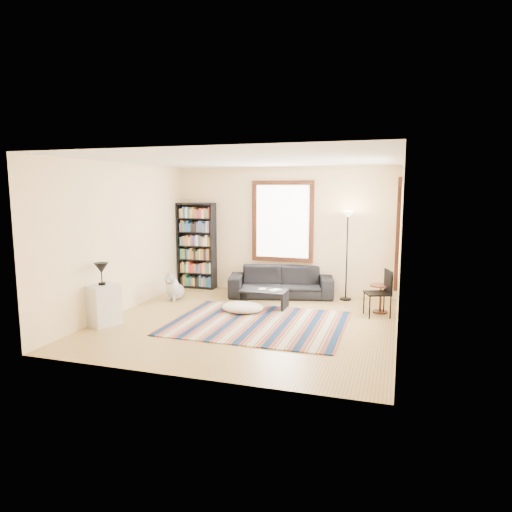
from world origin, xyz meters
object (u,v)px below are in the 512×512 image
(floor_lamp, at_px, (347,256))
(white_cabinet, at_px, (103,305))
(sofa, at_px, (281,282))
(dog, at_px, (175,286))
(folding_chair, at_px, (377,293))
(floor_cushion, at_px, (243,307))
(coffee_table, at_px, (264,299))
(side_table, at_px, (380,299))
(bookshelf, at_px, (197,246))

(floor_lamp, distance_m, white_cabinet, 4.88)
(sofa, xyz_separation_m, dog, (-2.07, -0.93, -0.04))
(folding_chair, xyz_separation_m, white_cabinet, (-4.45, -1.95, -0.08))
(floor_cushion, bearing_deg, coffee_table, 57.15)
(sofa, height_order, coffee_table, sofa)
(floor_cushion, distance_m, floor_lamp, 2.51)
(coffee_table, distance_m, white_cabinet, 2.99)
(side_table, relative_size, dog, 0.94)
(sofa, bearing_deg, floor_lamp, -9.05)
(sofa, xyz_separation_m, coffee_table, (-0.08, -1.05, -0.14))
(bookshelf, bearing_deg, white_cabinet, -94.75)
(sofa, distance_m, floor_cushion, 1.56)
(coffee_table, relative_size, folding_chair, 1.05)
(side_table, distance_m, dog, 4.19)
(side_table, height_order, dog, dog)
(sofa, xyz_separation_m, white_cabinet, (-2.38, -2.96, 0.03))
(side_table, bearing_deg, sofa, 160.87)
(folding_chair, distance_m, white_cabinet, 4.86)
(floor_cushion, distance_m, side_table, 2.60)
(folding_chair, xyz_separation_m, dog, (-4.14, 0.08, -0.14))
(floor_lamp, height_order, folding_chair, floor_lamp)
(side_table, bearing_deg, folding_chair, -100.38)
(sofa, bearing_deg, bookshelf, 159.52)
(coffee_table, bearing_deg, side_table, 8.25)
(floor_lamp, bearing_deg, white_cabinet, -140.89)
(coffee_table, xyz_separation_m, floor_lamp, (1.46, 1.15, 0.75))
(floor_lamp, relative_size, folding_chair, 2.16)
(floor_lamp, height_order, dog, floor_lamp)
(floor_cushion, relative_size, side_table, 1.49)
(floor_cushion, bearing_deg, folding_chair, 11.32)
(floor_cushion, height_order, folding_chair, folding_chair)
(floor_cushion, xyz_separation_m, side_table, (2.48, 0.76, 0.17))
(sofa, relative_size, side_table, 4.11)
(bookshelf, relative_size, coffee_table, 2.22)
(folding_chair, bearing_deg, dog, 158.41)
(floor_lamp, xyz_separation_m, side_table, (0.74, -0.84, -0.66))
(side_table, height_order, white_cabinet, white_cabinet)
(side_table, relative_size, white_cabinet, 0.77)
(sofa, bearing_deg, coffee_table, -107.42)
(sofa, distance_m, dog, 2.27)
(side_table, distance_m, folding_chair, 0.32)
(coffee_table, bearing_deg, floor_lamp, 38.30)
(floor_cushion, distance_m, white_cabinet, 2.50)
(side_table, bearing_deg, floor_lamp, 131.42)
(floor_lamp, height_order, white_cabinet, floor_lamp)
(white_cabinet, xyz_separation_m, dog, (0.31, 2.03, -0.06))
(floor_lamp, height_order, side_table, floor_lamp)
(floor_cushion, height_order, dog, dog)
(coffee_table, xyz_separation_m, folding_chair, (2.15, 0.05, 0.25))
(white_cabinet, bearing_deg, side_table, 45.39)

